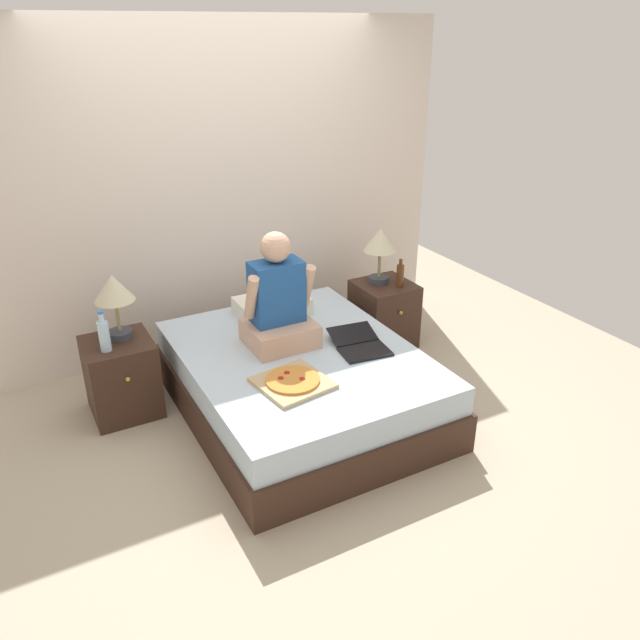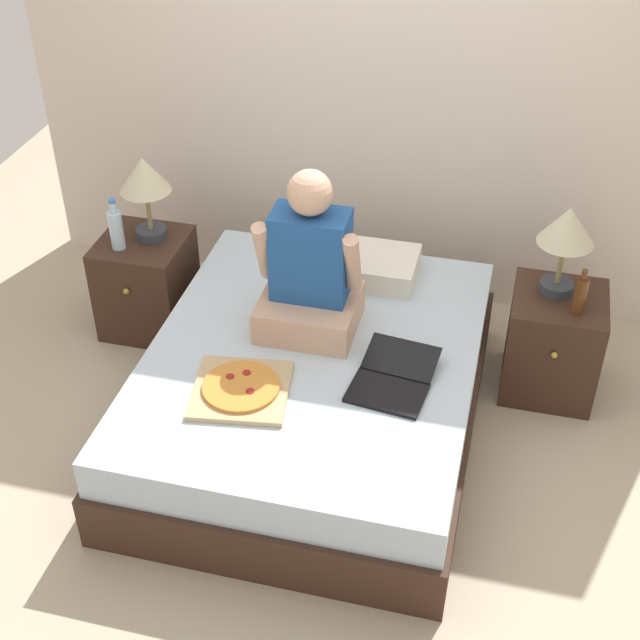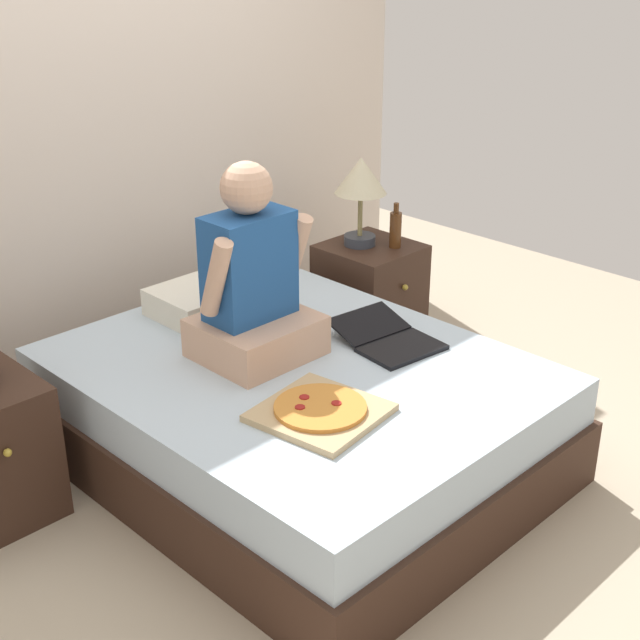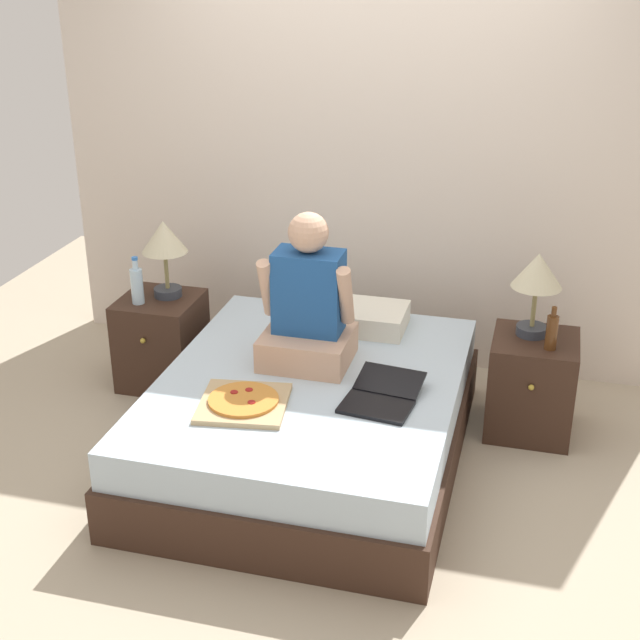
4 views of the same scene
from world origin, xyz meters
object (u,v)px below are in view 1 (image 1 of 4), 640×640
person_seated (278,304)px  bed (300,382)px  nightstand_right (384,314)px  nightstand_left (122,377)px  pizza_box (293,382)px  laptop (361,346)px  water_bottle (104,335)px  lamp_on_right_nightstand (380,244)px  lamp_on_left_nightstand (114,292)px  beer_bottle (400,275)px

person_seated → bed: bearing=-72.4°
nightstand_right → person_seated: 1.28m
nightstand_left → pizza_box: bearing=-47.6°
laptop → pizza_box: size_ratio=0.99×
nightstand_right → laptop: size_ratio=1.19×
bed → person_seated: person_seated is taller
water_bottle → lamp_on_right_nightstand: 2.18m
bed → pizza_box: (-0.22, -0.35, 0.25)m
nightstand_left → lamp_on_left_nightstand: size_ratio=1.19×
lamp_on_left_nightstand → laptop: size_ratio=1.00×
beer_bottle → person_seated: size_ratio=0.29×
lamp_on_left_nightstand → nightstand_right: lamp_on_left_nightstand is taller
nightstand_left → water_bottle: size_ratio=1.94×
lamp_on_left_nightstand → water_bottle: lamp_on_left_nightstand is taller
beer_bottle → pizza_box: bearing=-148.8°
nightstand_left → lamp_on_right_nightstand: size_ratio=1.19×
beer_bottle → pizza_box: (-1.35, -0.82, -0.16)m
beer_bottle → pizza_box: 1.59m
beer_bottle → laptop: 0.98m
water_bottle → nightstand_left: bearing=48.3°
beer_bottle → laptop: (-0.75, -0.62, -0.15)m
nightstand_left → bed: bearing=-28.3°
nightstand_right → lamp_on_right_nightstand: (-0.03, 0.05, 0.59)m
laptop → lamp_on_right_nightstand: bearing=50.0°
bed → nightstand_right: 1.20m
bed → pizza_box: bearing=-122.5°
laptop → pizza_box: bearing=-161.8°
bed → water_bottle: 1.31m
person_seated → laptop: 0.62m
nightstand_left → pizza_box: (0.84, -0.92, 0.21)m
bed → pizza_box: pizza_box is taller
lamp_on_left_nightstand → person_seated: person_seated is taller
water_bottle → beer_bottle: (2.27, -0.01, -0.02)m
nightstand_left → water_bottle: 0.40m
bed → lamp_on_left_nightstand: bearing=148.7°
nightstand_left → lamp_on_right_nightstand: (2.09, 0.05, 0.59)m
nightstand_left → water_bottle: water_bottle is taller
beer_bottle → bed: bearing=-157.4°
nightstand_left → nightstand_right: same height
water_bottle → laptop: water_bottle is taller
water_bottle → person_seated: 1.12m
nightstand_left → laptop: bearing=-26.5°
bed → nightstand_left: size_ratio=3.48×
person_seated → laptop: person_seated is taller
lamp_on_left_nightstand → pizza_box: lamp_on_left_nightstand is taller
bed → nightstand_right: nightstand_right is taller
lamp_on_right_nightstand → pizza_box: (-1.25, -0.97, -0.39)m
nightstand_left → laptop: nightstand_left is taller
bed → lamp_on_left_nightstand: size_ratio=4.15×
nightstand_right → person_seated: person_seated is taller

